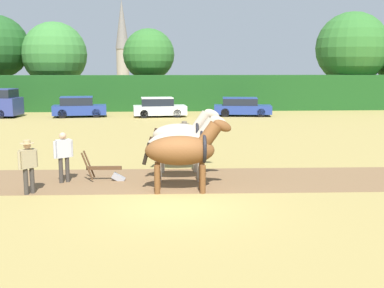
# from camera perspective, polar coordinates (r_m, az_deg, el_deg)

# --- Properties ---
(ground_plane) EXTENTS (240.00, 240.00, 0.00)m
(ground_plane) POSITION_cam_1_polar(r_m,az_deg,el_deg) (13.87, -2.00, -7.18)
(ground_plane) COLOR #998447
(plowed_furrow_strip) EXTENTS (35.60, 4.53, 0.01)m
(plowed_furrow_strip) POSITION_cam_1_polar(r_m,az_deg,el_deg) (17.51, -19.26, -4.20)
(plowed_furrow_strip) COLOR brown
(plowed_furrow_strip) RESTS_ON ground
(hedgerow) EXTENTS (74.98, 1.84, 3.08)m
(hedgerow) POSITION_cam_1_polar(r_m,az_deg,el_deg) (42.33, -3.08, 6.06)
(hedgerow) COLOR #194719
(hedgerow) RESTS_ON ground
(tree_center) EXTENTS (6.05, 6.05, 7.98)m
(tree_center) POSITION_cam_1_polar(r_m,az_deg,el_deg) (47.90, -15.96, 10.18)
(tree_center) COLOR brown
(tree_center) RESTS_ON ground
(tree_center_right) EXTENTS (4.75, 4.75, 7.30)m
(tree_center_right) POSITION_cam_1_polar(r_m,az_deg,el_deg) (45.43, -5.16, 10.50)
(tree_center_right) COLOR #423323
(tree_center_right) RESTS_ON ground
(tree_right) EXTENTS (6.68, 6.68, 8.87)m
(tree_right) POSITION_cam_1_polar(r_m,az_deg,el_deg) (48.24, 18.42, 10.74)
(tree_right) COLOR #4C3823
(tree_right) RESTS_ON ground
(church_spire) EXTENTS (2.26, 2.26, 14.66)m
(church_spire) POSITION_cam_1_polar(r_m,az_deg,el_deg) (81.99, -8.27, 11.84)
(church_spire) COLOR gray
(church_spire) RESTS_ON ground
(draft_horse_lead_left) EXTENTS (2.85, 1.03, 2.36)m
(draft_horse_lead_left) POSITION_cam_1_polar(r_m,az_deg,el_deg) (15.00, -1.03, -0.74)
(draft_horse_lead_left) COLOR brown
(draft_horse_lead_left) RESTS_ON ground
(draft_horse_lead_right) EXTENTS (2.86, 0.95, 2.33)m
(draft_horse_lead_right) POSITION_cam_1_polar(r_m,az_deg,el_deg) (16.48, -1.11, 0.03)
(draft_horse_lead_right) COLOR #B2A38E
(draft_horse_lead_right) RESTS_ON ground
(draft_horse_trail_left) EXTENTS (2.65, 0.94, 2.41)m
(draft_horse_trail_left) POSITION_cam_1_polar(r_m,az_deg,el_deg) (17.95, -1.20, 1.08)
(draft_horse_trail_left) COLOR #B2A38E
(draft_horse_trail_left) RESTS_ON ground
(plow) EXTENTS (1.47, 0.47, 1.13)m
(plow) POSITION_cam_1_polar(r_m,az_deg,el_deg) (16.82, -9.97, -3.27)
(plow) COLOR #4C331E
(plow) RESTS_ON ground
(farmer_at_plow) EXTENTS (0.59, 0.44, 1.72)m
(farmer_at_plow) POSITION_cam_1_polar(r_m,az_deg,el_deg) (16.77, -14.99, -1.08)
(farmer_at_plow) COLOR #38332D
(farmer_at_plow) RESTS_ON ground
(farmer_beside_team) EXTENTS (0.45, 0.53, 1.67)m
(farmer_beside_team) POSITION_cam_1_polar(r_m,az_deg,el_deg) (19.77, -0.92, 0.69)
(farmer_beside_team) COLOR #28334C
(farmer_beside_team) RESTS_ON ground
(farmer_onlooker_left) EXTENTS (0.49, 0.50, 1.69)m
(farmer_onlooker_left) POSITION_cam_1_polar(r_m,az_deg,el_deg) (15.58, -18.86, -2.12)
(farmer_onlooker_left) COLOR #38332D
(farmer_onlooker_left) RESTS_ON ground
(parked_car_left) EXTENTS (4.20, 2.20, 1.57)m
(parked_car_left) POSITION_cam_1_polar(r_m,az_deg,el_deg) (38.04, -13.28, 4.27)
(parked_car_left) COLOR navy
(parked_car_left) RESTS_ON ground
(parked_car_center_left) EXTENTS (4.18, 2.18, 1.49)m
(parked_car_center_left) POSITION_cam_1_polar(r_m,az_deg,el_deg) (37.26, -3.94, 4.34)
(parked_car_center_left) COLOR silver
(parked_car_center_left) RESTS_ON ground
(parked_car_center) EXTENTS (4.62, 2.30, 1.44)m
(parked_car_center) POSITION_cam_1_polar(r_m,az_deg,el_deg) (37.96, 5.92, 4.38)
(parked_car_center) COLOR navy
(parked_car_center) RESTS_ON ground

